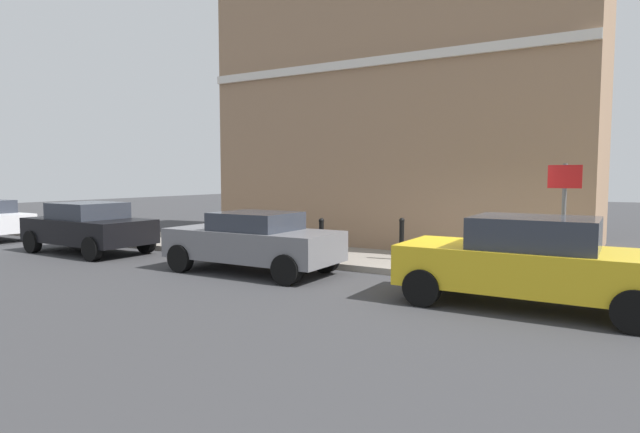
{
  "coord_description": "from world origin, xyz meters",
  "views": [
    {
      "loc": [
        -10.14,
        -2.75,
        2.23
      ],
      "look_at": [
        1.01,
        3.96,
        1.2
      ],
      "focal_mm": 29.42,
      "sensor_mm": 36.0,
      "label": 1
    }
  ],
  "objects": [
    {
      "name": "street_sign",
      "position": [
        0.76,
        -1.6,
        1.66
      ],
      "size": [
        0.08,
        0.6,
        2.3
      ],
      "color": "#59595B",
      "rests_on": "sidewalk"
    },
    {
      "name": "car_black",
      "position": [
        -0.77,
        10.65,
        0.75
      ],
      "size": [
        2.01,
        3.95,
        1.45
      ],
      "rotation": [
        0.0,
        0.0,
        1.55
      ],
      "color": "black",
      "rests_on": "ground"
    },
    {
      "name": "sidewalk",
      "position": [
        1.85,
        6.0,
        0.07
      ],
      "size": [
        2.69,
        30.0,
        0.15
      ],
      "primitive_type": "cube",
      "color": "gray",
      "rests_on": "ground"
    },
    {
      "name": "car_grey",
      "position": [
        -0.74,
        4.69,
        0.73
      ],
      "size": [
        1.88,
        4.06,
        1.39
      ],
      "rotation": [
        0.0,
        0.0,
        1.59
      ],
      "color": "slate",
      "rests_on": "ground"
    },
    {
      "name": "bollard_near_cabinet",
      "position": [
        1.85,
        2.12,
        0.7
      ],
      "size": [
        0.14,
        0.14,
        1.04
      ],
      "color": "black",
      "rests_on": "sidewalk"
    },
    {
      "name": "utility_cabinet",
      "position": [
        1.75,
        -0.05,
        0.68
      ],
      "size": [
        0.46,
        0.61,
        1.15
      ],
      "color": "#1E4C28",
      "rests_on": "sidewalk"
    },
    {
      "name": "corner_building",
      "position": [
        6.32,
        3.58,
        4.84
      ],
      "size": [
        6.35,
        11.16,
        9.69
      ],
      "color": "#937256",
      "rests_on": "ground"
    },
    {
      "name": "car_yellow",
      "position": [
        -0.88,
        -1.27,
        0.79
      ],
      "size": [
        1.92,
        4.23,
        1.54
      ],
      "rotation": [
        0.0,
        0.0,
        1.58
      ],
      "color": "gold",
      "rests_on": "ground"
    },
    {
      "name": "bollard_far_kerb",
      "position": [
        0.76,
        3.77,
        0.7
      ],
      "size": [
        0.14,
        0.14,
        1.04
      ],
      "color": "black",
      "rests_on": "sidewalk"
    },
    {
      "name": "ground",
      "position": [
        0.0,
        0.0,
        0.0
      ],
      "size": [
        80.0,
        80.0,
        0.0
      ],
      "primitive_type": "plane",
      "color": "#38383A"
    }
  ]
}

